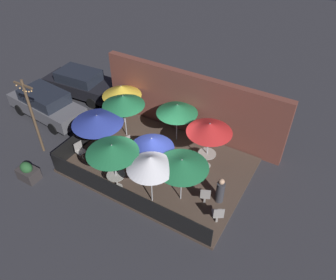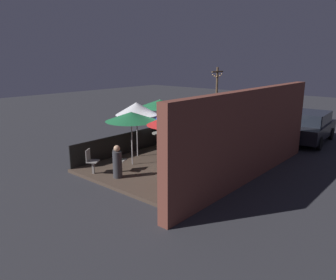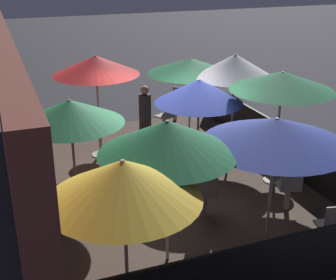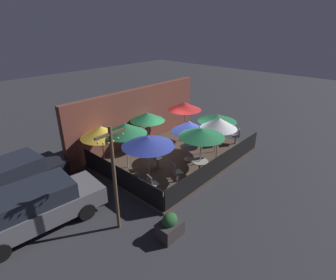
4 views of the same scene
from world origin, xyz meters
name	(u,v)px [view 1 (image 1 of 4)]	position (x,y,z in m)	size (l,w,h in m)	color
ground_plane	(160,166)	(0.00, 0.00, 0.00)	(60.00, 60.00, 0.00)	#2D2D33
patio_deck	(160,165)	(0.00, 0.00, 0.06)	(7.86, 5.49, 0.12)	#47382D
building_wall	(191,105)	(0.00, 2.97, 1.67)	(9.46, 0.36, 3.34)	brown
fence_front	(124,196)	(0.00, -2.70, 0.59)	(7.66, 0.05, 0.95)	black
fence_side_left	(93,130)	(-3.89, 0.00, 0.59)	(0.05, 5.29, 0.95)	black
patio_umbrella_0	(152,143)	(0.13, -0.75, 1.99)	(1.85, 1.85, 2.12)	#B2B2B7
patio_umbrella_1	(210,128)	(1.87, 0.99, 2.30)	(1.96, 1.96, 2.40)	#B2B2B7
patio_umbrella_2	(112,149)	(-0.79, -2.12, 2.30)	(2.08, 2.08, 2.37)	#B2B2B7
patio_umbrella_3	(121,91)	(-3.34, 1.84, 2.04)	(1.99, 1.99, 2.19)	#B2B2B7
patio_umbrella_4	(150,162)	(0.86, -1.97, 2.26)	(1.82, 1.82, 2.41)	#B2B2B7
patio_umbrella_5	(182,163)	(1.81, -1.29, 2.12)	(2.07, 2.07, 2.18)	#B2B2B7
patio_umbrella_6	(177,109)	(-0.21, 1.95, 1.97)	(1.97, 1.97, 2.07)	#B2B2B7
patio_umbrella_7	(123,100)	(-2.57, 0.97, 2.19)	(2.03, 2.03, 2.33)	#B2B2B7
patio_umbrella_8	(97,119)	(-2.73, -0.73, 2.12)	(2.29, 2.29, 2.21)	#B2B2B7
dining_table_0	(153,166)	(0.13, -0.75, 0.71)	(0.91, 0.91, 0.74)	#9E998E
dining_table_1	(207,156)	(1.87, 0.99, 0.71)	(0.81, 0.81, 0.75)	#9E998E
dining_table_2	(116,178)	(-0.79, -2.12, 0.71)	(0.77, 0.77, 0.76)	#9E998E
patio_chair_0	(218,214)	(3.58, -1.65, 0.64)	(0.55, 0.55, 0.94)	gray
patio_chair_1	(205,195)	(2.77, -1.03, 0.62)	(0.53, 0.53, 0.92)	gray
patio_chair_2	(128,145)	(-1.63, -0.11, 0.65)	(0.51, 0.51, 0.96)	gray
patio_chair_3	(80,150)	(-3.34, -1.52, 0.62)	(0.48, 0.48, 0.91)	gray
patio_chair_4	(101,162)	(-1.97, -1.66, 0.64)	(0.52, 0.52, 0.95)	gray
patron_0	(220,191)	(3.21, -0.58, 0.67)	(0.46, 0.46, 1.22)	#333338
planter_box	(28,172)	(-4.53, -3.58, 0.40)	(0.90, 0.63, 0.93)	#332D2D
light_post	(32,114)	(-5.43, -1.94, 2.17)	(1.10, 0.12, 3.88)	brown
parked_car_0	(46,104)	(-7.29, 0.22, 0.85)	(4.74, 2.14, 1.62)	#5B5B60
parked_car_1	(80,83)	(-7.22, 2.82, 0.85)	(4.46, 2.03, 1.62)	black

